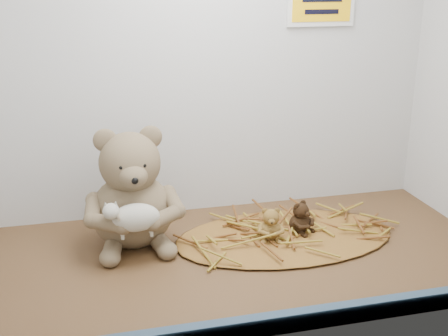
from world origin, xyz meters
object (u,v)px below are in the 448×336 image
object	(u,v)px
toy_lamb	(136,218)
main_teddy	(131,187)
mini_teddy_tan	(271,223)
mini_teddy_brown	(300,216)

from	to	relation	value
toy_lamb	main_teddy	bearing A→B (deg)	90.00
main_teddy	toy_lamb	bearing A→B (deg)	-91.60
toy_lamb	mini_teddy_tan	distance (cm)	32.53
main_teddy	toy_lamb	xyz separation A→B (cm)	(0.00, -10.21, -3.28)
toy_lamb	mini_teddy_tan	bearing A→B (deg)	5.14
main_teddy	mini_teddy_tan	world-z (taller)	main_teddy
toy_lamb	mini_teddy_tan	xyz separation A→B (cm)	(31.85, 2.86, -5.93)
mini_teddy_tan	main_teddy	bearing A→B (deg)	179.53
mini_teddy_brown	toy_lamb	bearing A→B (deg)	149.78
toy_lamb	mini_teddy_tan	world-z (taller)	toy_lamb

